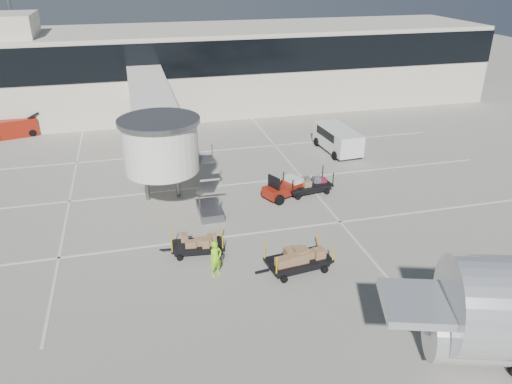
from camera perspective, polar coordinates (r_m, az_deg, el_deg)
ground at (r=27.08m, az=-0.56°, el=-6.93°), size 140.00×140.00×0.00m
lane_markings at (r=35.06m, az=-5.27°, el=0.84°), size 40.00×30.00×0.02m
terminal at (r=53.47m, az=-8.89°, el=13.79°), size 64.00×12.11×15.20m
jet_bridge at (r=36.03m, az=-11.57°, el=8.37°), size 5.70×20.40×6.03m
baggage_tug at (r=32.90m, az=3.13°, el=0.39°), size 2.89×2.49×1.71m
suitcase_cart at (r=33.68m, az=6.02°, el=0.73°), size 3.92×1.98×1.51m
box_cart_near at (r=25.37m, az=4.78°, el=-7.76°), size 4.05×2.03×1.56m
box_cart_far at (r=26.94m, az=-6.70°, el=-6.06°), size 3.43×1.64×1.32m
ground_worker at (r=24.89m, az=-4.62°, el=-7.58°), size 0.83×0.72×1.92m
minivan at (r=41.35m, az=9.23°, el=6.19°), size 2.56×5.27×1.94m
belt_loader at (r=49.35m, az=-26.02°, el=6.61°), size 4.58×2.67×2.08m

